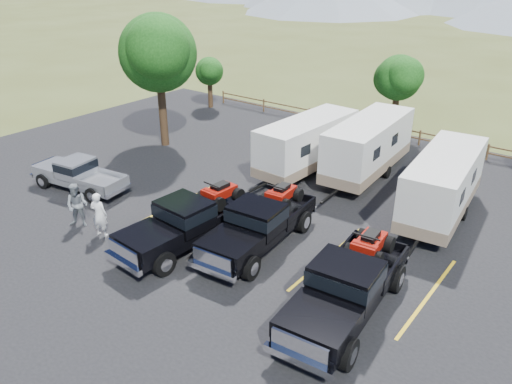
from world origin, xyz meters
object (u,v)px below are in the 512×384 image
Objects in this scene: tree_big_nw at (158,53)px; rig_left at (190,219)px; trailer_left at (307,145)px; rig_right at (348,284)px; rig_center at (260,223)px; person_b at (77,205)px; trailer_center at (368,147)px; pickup_silver at (79,174)px; person_a at (99,215)px; trailer_right at (443,185)px.

tree_big_nw is 12.91m from rig_left.
rig_right is at bearing -48.25° from trailer_left.
rig_center is 3.31× the size of person_b.
trailer_center reaches higher than person_b.
trailer_left is at bearing 104.09° from rig_center.
pickup_silver is (-7.95, 0.27, -0.21)m from rig_left.
rig_left is 3.35× the size of person_b.
pickup_silver is at bearing -46.67° from person_a.
rig_right is 12.05m from person_b.
pickup_silver is 5.10m from person_a.
trailer_left is at bearing 37.00° from person_b.
person_b reaches higher than pickup_silver.
trailer_center is at bearing 108.00° from rig_right.
rig_right reaches higher than person_b.
trailer_center reaches higher than trailer_right.
tree_big_nw is 18.81m from rig_right.
tree_big_nw reaches higher than trailer_left.
tree_big_nw is at bearing 148.55° from rig_center.
trailer_center is 4.45× the size of person_b.
trailer_center is at bearing 30.84° from trailer_left.
trailer_right is at bearing 9.66° from person_b.
trailer_left is at bearing -155.57° from trailer_center.
rig_right is at bearing -24.21° from tree_big_nw.
trailer_center reaches higher than trailer_left.
rig_center is at bearing -4.85° from person_b.
rig_left is 7.12m from rig_right.
trailer_right reaches higher than rig_center.
rig_center is at bearing 36.67° from rig_left.
tree_big_nw is at bearing -176.01° from pickup_silver.
pickup_silver is (-10.46, -10.37, -0.76)m from trailer_center.
person_a is at bearing -102.49° from trailer_left.
tree_big_nw is 10.24m from trailer_left.
pickup_silver is at bearing -178.45° from rig_left.
tree_big_nw is 1.43× the size of pickup_silver.
person_a is at bearing -175.28° from rig_right.
tree_big_nw reaches higher than rig_left.
trailer_right is at bearing -157.18° from person_a.
rig_left is at bearing -85.26° from trailer_left.
tree_big_nw is 0.92× the size of trailer_right.
trailer_right is 4.33× the size of person_b.
rig_center is at bearing -170.15° from person_a.
rig_left is 0.96× the size of rig_right.
trailer_left is 0.98× the size of trailer_right.
rig_center is at bearing -26.32° from tree_big_nw.
trailer_left is (-0.29, 9.15, 0.47)m from rig_left.
tree_big_nw is 1.21× the size of rig_center.
rig_center is (2.36, 1.54, -0.02)m from rig_left.
trailer_left reaches higher than rig_center.
rig_center is 1.19× the size of pickup_silver.
trailer_left is 3.18m from trailer_center.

